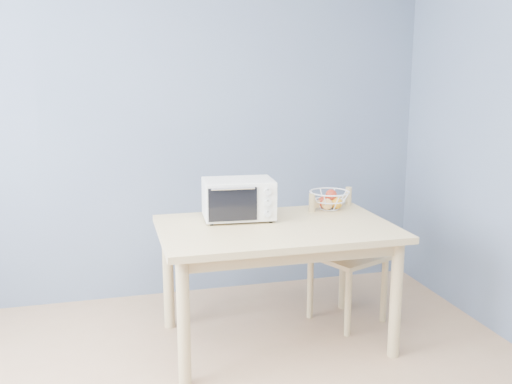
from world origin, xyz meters
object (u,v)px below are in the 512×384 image
object	(u,v)px
dining_chair	(343,258)
toaster_oven	(236,199)
dining_table	(276,241)
fruit_basket	(329,200)

from	to	relation	value
dining_chair	toaster_oven	bearing A→B (deg)	158.41
dining_table	toaster_oven	world-z (taller)	toaster_oven
toaster_oven	dining_table	bearing A→B (deg)	-40.07
dining_table	fruit_basket	size ratio (longest dim) A/B	4.63
toaster_oven	fruit_basket	bearing A→B (deg)	12.93
dining_table	dining_chair	bearing A→B (deg)	21.88
toaster_oven	dining_chair	distance (m)	0.87
fruit_basket	dining_chair	distance (m)	0.40
dining_table	dining_chair	distance (m)	0.62
toaster_oven	dining_chair	xyz separation A→B (m)	(0.75, 0.02, -0.45)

